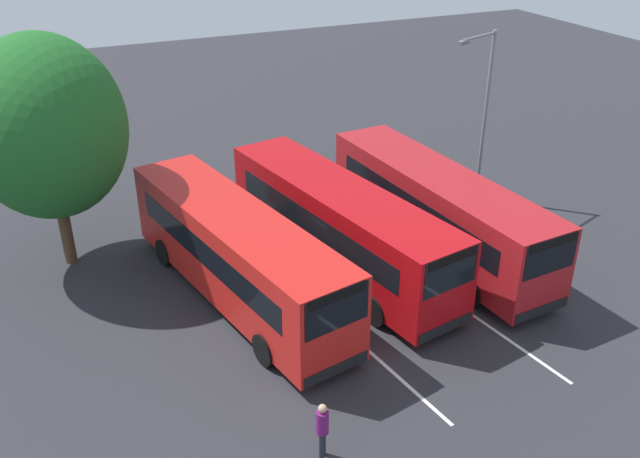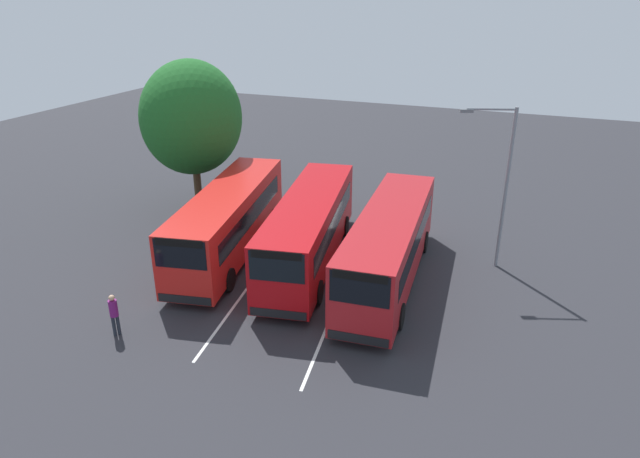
{
  "view_description": "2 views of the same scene",
  "coord_description": "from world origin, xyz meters",
  "px_view_note": "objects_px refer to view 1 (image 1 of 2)",
  "views": [
    {
      "loc": [
        20.05,
        -9.74,
        13.28
      ],
      "look_at": [
        -0.78,
        -0.39,
        1.3
      ],
      "focal_mm": 38.64,
      "sensor_mm": 36.0,
      "label": 1
    },
    {
      "loc": [
        22.31,
        9.37,
        12.09
      ],
      "look_at": [
        -0.27,
        0.41,
        1.68
      ],
      "focal_mm": 31.55,
      "sensor_mm": 36.0,
      "label": 2
    }
  ],
  "objects_px": {
    "bus_center_right": "(438,210)",
    "pedestrian": "(322,427)",
    "bus_far_left": "(237,253)",
    "street_lamp": "(483,107)",
    "depot_tree": "(46,127)",
    "bus_center_left": "(340,225)"
  },
  "relations": [
    {
      "from": "bus_far_left",
      "to": "street_lamp",
      "type": "height_order",
      "value": "street_lamp"
    },
    {
      "from": "bus_center_left",
      "to": "depot_tree",
      "type": "distance_m",
      "value": 10.82
    },
    {
      "from": "bus_far_left",
      "to": "street_lamp",
      "type": "xyz_separation_m",
      "value": [
        -3.37,
        12.14,
        2.52
      ]
    },
    {
      "from": "bus_center_left",
      "to": "street_lamp",
      "type": "bearing_deg",
      "value": 99.57
    },
    {
      "from": "pedestrian",
      "to": "street_lamp",
      "type": "distance_m",
      "value": 17.14
    },
    {
      "from": "bus_center_left",
      "to": "depot_tree",
      "type": "relative_size",
      "value": 1.34
    },
    {
      "from": "bus_far_left",
      "to": "bus_center_right",
      "type": "xyz_separation_m",
      "value": [
        -0.04,
        7.99,
        0.0
      ]
    },
    {
      "from": "bus_center_right",
      "to": "depot_tree",
      "type": "xyz_separation_m",
      "value": [
        -5.01,
        -13.06,
        3.56
      ]
    },
    {
      "from": "bus_center_right",
      "to": "pedestrian",
      "type": "bearing_deg",
      "value": -51.33
    },
    {
      "from": "depot_tree",
      "to": "bus_center_left",
      "type": "bearing_deg",
      "value": 63.07
    },
    {
      "from": "pedestrian",
      "to": "street_lamp",
      "type": "relative_size",
      "value": 0.23
    },
    {
      "from": "bus_center_right",
      "to": "bus_far_left",
      "type": "bearing_deg",
      "value": -94.22
    },
    {
      "from": "bus_center_left",
      "to": "street_lamp",
      "type": "relative_size",
      "value": 1.54
    },
    {
      "from": "bus_center_right",
      "to": "depot_tree",
      "type": "bearing_deg",
      "value": -115.52
    },
    {
      "from": "bus_far_left",
      "to": "street_lamp",
      "type": "relative_size",
      "value": 1.54
    },
    {
      "from": "depot_tree",
      "to": "street_lamp",
      "type": "bearing_deg",
      "value": 84.43
    },
    {
      "from": "pedestrian",
      "to": "depot_tree",
      "type": "distance_m",
      "value": 14.38
    },
    {
      "from": "bus_far_left",
      "to": "depot_tree",
      "type": "bearing_deg",
      "value": -146.1
    },
    {
      "from": "bus_far_left",
      "to": "bus_center_left",
      "type": "bearing_deg",
      "value": 84.78
    },
    {
      "from": "pedestrian",
      "to": "bus_center_right",
      "type": "bearing_deg",
      "value": -95.5
    },
    {
      "from": "street_lamp",
      "to": "bus_center_left",
      "type": "bearing_deg",
      "value": 0.77
    },
    {
      "from": "bus_center_left",
      "to": "depot_tree",
      "type": "height_order",
      "value": "depot_tree"
    }
  ]
}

